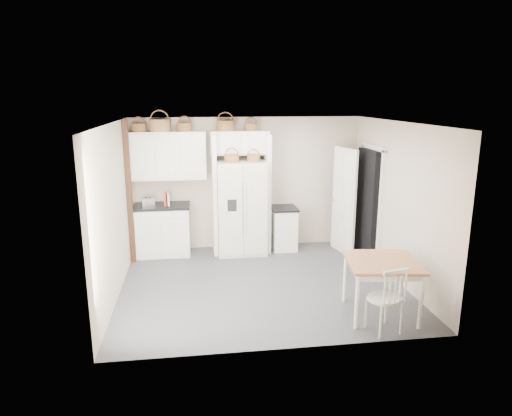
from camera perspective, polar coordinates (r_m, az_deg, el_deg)
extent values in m
plane|color=#444345|center=(7.57, 0.68, -9.44)|extent=(4.50, 4.50, 0.00)
plane|color=white|center=(6.97, 0.75, 10.61)|extent=(4.50, 4.50, 0.00)
plane|color=#C8B196|center=(9.10, -1.17, 3.11)|extent=(4.50, 0.00, 4.50)
plane|color=#C8B196|center=(7.19, -17.32, -0.42)|extent=(0.00, 4.00, 4.00)
plane|color=#C8B196|center=(7.81, 17.26, 0.69)|extent=(0.00, 4.00, 4.00)
cube|color=silver|center=(8.80, -1.84, 0.06)|extent=(0.93, 0.75, 1.80)
cube|color=white|center=(8.96, -11.58, -2.79)|extent=(1.02, 0.64, 0.94)
cube|color=white|center=(9.13, 3.48, -2.64)|extent=(0.46, 0.56, 0.82)
cube|color=brown|center=(6.67, 15.33, -9.57)|extent=(1.08, 1.08, 0.80)
cube|color=white|center=(6.19, 15.79, -10.78)|extent=(0.54, 0.51, 0.93)
cube|color=black|center=(8.84, -11.73, 0.27)|extent=(1.06, 0.69, 0.04)
cube|color=black|center=(9.02, 3.52, -0.04)|extent=(0.50, 0.59, 0.04)
cube|color=silver|center=(8.76, -13.34, 0.74)|extent=(0.25, 0.18, 0.16)
cube|color=#B72E17|center=(8.72, -11.24, 1.11)|extent=(0.05, 0.17, 0.25)
cube|color=white|center=(8.72, -10.91, 1.02)|extent=(0.05, 0.15, 0.22)
cylinder|color=#593018|center=(8.78, -14.43, 9.71)|extent=(0.27, 0.27, 0.15)
cylinder|color=brown|center=(8.75, -11.93, 10.06)|extent=(0.38, 0.38, 0.22)
cylinder|color=#593018|center=(8.73, -8.92, 9.97)|extent=(0.28, 0.28, 0.16)
cylinder|color=#593018|center=(8.75, -3.84, 10.23)|extent=(0.35, 0.35, 0.20)
cylinder|color=#593018|center=(8.80, -0.62, 10.10)|extent=(0.25, 0.25, 0.14)
cylinder|color=#593018|center=(8.51, -3.07, 6.22)|extent=(0.27, 0.27, 0.15)
cylinder|color=#593018|center=(8.55, -0.32, 6.22)|extent=(0.24, 0.24, 0.13)
cube|color=white|center=(8.79, -10.88, 6.45)|extent=(1.40, 0.34, 0.90)
cube|color=white|center=(8.80, -2.05, 8.16)|extent=(1.12, 0.34, 0.45)
cube|color=white|center=(8.78, -5.22, 1.67)|extent=(0.08, 0.60, 2.30)
cube|color=white|center=(8.89, 1.37, 1.86)|extent=(0.08, 0.60, 2.30)
cube|color=#3E1C12|center=(8.48, -15.57, 1.81)|extent=(0.09, 0.09, 2.60)
cube|color=black|center=(8.73, 13.86, 0.40)|extent=(0.18, 0.85, 2.05)
cube|color=white|center=(8.91, 10.92, 0.82)|extent=(0.21, 0.79, 2.05)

